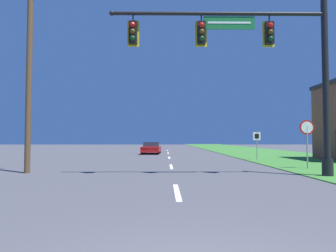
% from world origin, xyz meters
% --- Properties ---
extents(grass_verge_right, '(10.00, 110.00, 0.04)m').
position_xyz_m(grass_verge_right, '(10.50, 30.00, 0.02)').
color(grass_verge_right, '#38752D').
rests_on(grass_verge_right, ground).
extents(road_center_line, '(0.16, 34.80, 0.01)m').
position_xyz_m(road_center_line, '(0.00, 22.00, 0.01)').
color(road_center_line, silver).
rests_on(road_center_line, ground).
extents(signal_mast, '(9.32, 0.47, 7.70)m').
position_xyz_m(signal_mast, '(3.88, 9.52, 4.82)').
color(signal_mast, black).
rests_on(signal_mast, grass_verge_right).
extents(car_ahead, '(1.99, 4.47, 1.19)m').
position_xyz_m(car_ahead, '(-1.77, 28.58, 0.60)').
color(car_ahead, black).
rests_on(car_ahead, ground).
extents(stop_sign, '(0.76, 0.07, 2.50)m').
position_xyz_m(stop_sign, '(7.04, 12.59, 1.86)').
color(stop_sign, gray).
rests_on(stop_sign, grass_verge_right).
extents(route_sign_post, '(0.55, 0.06, 2.03)m').
position_xyz_m(route_sign_post, '(6.47, 19.27, 1.53)').
color(route_sign_post, gray).
rests_on(route_sign_post, grass_verge_right).
extents(utility_pole_near, '(1.80, 0.26, 9.18)m').
position_xyz_m(utility_pole_near, '(-6.67, 10.96, 4.75)').
color(utility_pole_near, brown).
rests_on(utility_pole_near, ground).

